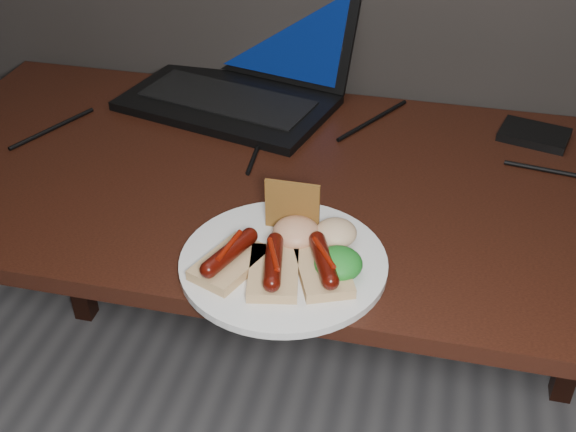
{
  "coord_description": "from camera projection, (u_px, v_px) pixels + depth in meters",
  "views": [
    {
      "loc": [
        0.26,
        0.33,
        1.43
      ],
      "look_at": [
        0.06,
        1.17,
        0.82
      ],
      "focal_mm": 45.0,
      "sensor_mm": 36.0,
      "label": 1
    }
  ],
  "objects": [
    {
      "name": "salsa_mound",
      "position": [
        296.0,
        232.0,
        1.09
      ],
      "size": [
        0.07,
        0.07,
        0.04
      ],
      "primitive_type": "ellipsoid",
      "color": "#A72310",
      "rests_on": "plate"
    },
    {
      "name": "laptop",
      "position": [
        241.0,
        72.0,
        1.51
      ],
      "size": [
        0.48,
        0.42,
        0.25
      ],
      "color": "black",
      "rests_on": "desk"
    },
    {
      "name": "bread_sausage_center",
      "position": [
        274.0,
        268.0,
        1.02
      ],
      "size": [
        0.09,
        0.13,
        0.04
      ],
      "color": "#E0B283",
      "rests_on": "plate"
    },
    {
      "name": "bread_sausage_left",
      "position": [
        230.0,
        259.0,
        1.04
      ],
      "size": [
        0.11,
        0.13,
        0.04
      ],
      "color": "#E0B283",
      "rests_on": "plate"
    },
    {
      "name": "plate",
      "position": [
        283.0,
        263.0,
        1.07
      ],
      "size": [
        0.33,
        0.33,
        0.01
      ],
      "primitive_type": "cylinder",
      "rotation": [
        0.0,
        0.0,
        0.07
      ],
      "color": "silver",
      "rests_on": "desk"
    },
    {
      "name": "coleslaw_mound",
      "position": [
        336.0,
        233.0,
        1.09
      ],
      "size": [
        0.06,
        0.06,
        0.04
      ],
      "primitive_type": "ellipsoid",
      "color": "beige",
      "rests_on": "plate"
    },
    {
      "name": "desk_cables",
      "position": [
        287.0,
        138.0,
        1.38
      ],
      "size": [
        1.04,
        0.37,
        0.01
      ],
      "color": "black",
      "rests_on": "desk"
    },
    {
      "name": "hard_drive",
      "position": [
        534.0,
        135.0,
        1.38
      ],
      "size": [
        0.14,
        0.12,
        0.02
      ],
      "primitive_type": "cube",
      "rotation": [
        0.0,
        0.0,
        -0.25
      ],
      "color": "black",
      "rests_on": "desk"
    },
    {
      "name": "salad_greens",
      "position": [
        338.0,
        264.0,
        1.03
      ],
      "size": [
        0.07,
        0.07,
        0.04
      ],
      "primitive_type": "ellipsoid",
      "color": "#13631C",
      "rests_on": "plate"
    },
    {
      "name": "crispbread",
      "position": [
        292.0,
        206.0,
        1.1
      ],
      "size": [
        0.09,
        0.01,
        0.08
      ],
      "primitive_type": "cube",
      "color": "#966229",
      "rests_on": "plate"
    },
    {
      "name": "bread_sausage_right",
      "position": [
        323.0,
        266.0,
        1.03
      ],
      "size": [
        0.11,
        0.13,
        0.04
      ],
      "color": "#E0B283",
      "rests_on": "plate"
    },
    {
      "name": "desk",
      "position": [
        281.0,
        216.0,
        1.33
      ],
      "size": [
        1.4,
        0.7,
        0.75
      ],
      "color": "#36160D",
      "rests_on": "ground"
    }
  ]
}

